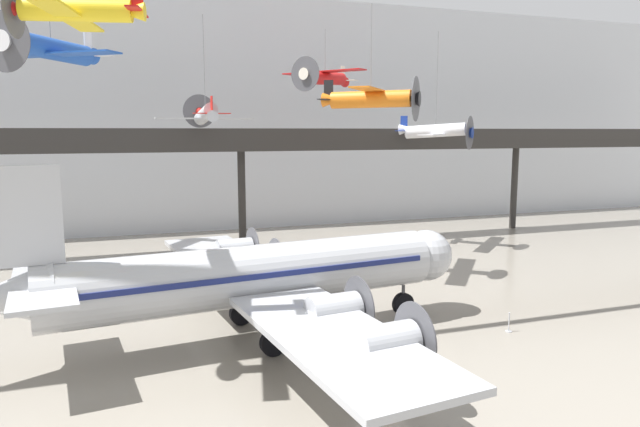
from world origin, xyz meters
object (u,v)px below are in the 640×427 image
at_px(suspended_plane_white_twin, 436,131).
at_px(suspended_plane_yellow_lowwing, 76,11).
at_px(stanchion_barrier, 509,326).
at_px(airliner_silver_main, 249,277).
at_px(suspended_plane_orange_highwing, 371,98).
at_px(suspended_plane_red_highwing, 325,78).
at_px(suspended_plane_silver_racer, 205,115).
at_px(suspended_plane_blue_trainer, 52,50).

xyz_separation_m(suspended_plane_white_twin, suspended_plane_yellow_lowwing, (-28.48, -20.77, 4.70)).
height_order(suspended_plane_white_twin, stanchion_barrier, suspended_plane_white_twin).
bearing_deg(airliner_silver_main, suspended_plane_yellow_lowwing, -167.86).
xyz_separation_m(suspended_plane_orange_highwing, suspended_plane_red_highwing, (0.43, 10.96, 2.41)).
bearing_deg(stanchion_barrier, airliner_silver_main, 166.00).
bearing_deg(stanchion_barrier, suspended_plane_silver_racer, 120.98).
relative_size(airliner_silver_main, suspended_plane_blue_trainer, 3.32).
distance_m(airliner_silver_main, suspended_plane_orange_highwing, 18.16).
bearing_deg(suspended_plane_yellow_lowwing, suspended_plane_red_highwing, -116.00).
relative_size(airliner_silver_main, suspended_plane_red_highwing, 3.91).
relative_size(suspended_plane_yellow_lowwing, stanchion_barrier, 5.96).
bearing_deg(suspended_plane_orange_highwing, suspended_plane_silver_racer, -175.99).
bearing_deg(stanchion_barrier, suspended_plane_orange_highwing, 98.46).
bearing_deg(suspended_plane_white_twin, suspended_plane_blue_trainer, -121.75).
bearing_deg(suspended_plane_yellow_lowwing, suspended_plane_white_twin, -131.54).
relative_size(suspended_plane_white_twin, stanchion_barrier, 9.64).
bearing_deg(airliner_silver_main, suspended_plane_white_twin, 33.97).
bearing_deg(suspended_plane_white_twin, suspended_plane_yellow_lowwing, -97.19).
bearing_deg(stanchion_barrier, suspended_plane_blue_trainer, 146.22).
relative_size(suspended_plane_silver_racer, suspended_plane_yellow_lowwing, 1.33).
xyz_separation_m(suspended_plane_orange_highwing, stanchion_barrier, (2.06, -13.83, -12.62)).
height_order(airliner_silver_main, suspended_plane_white_twin, suspended_plane_white_twin).
bearing_deg(suspended_plane_orange_highwing, suspended_plane_red_highwing, 126.61).
xyz_separation_m(airliner_silver_main, suspended_plane_red_highwing, (11.72, 21.46, 12.02)).
xyz_separation_m(suspended_plane_orange_highwing, suspended_plane_yellow_lowwing, (-18.50, -12.96, 2.38)).
relative_size(suspended_plane_white_twin, suspended_plane_silver_racer, 1.22).
relative_size(suspended_plane_orange_highwing, suspended_plane_red_highwing, 1.11).
distance_m(suspended_plane_silver_racer, suspended_plane_red_highwing, 12.20).
relative_size(suspended_plane_white_twin, suspended_plane_red_highwing, 1.41).
distance_m(airliner_silver_main, stanchion_barrier, 14.08).
xyz_separation_m(airliner_silver_main, stanchion_barrier, (13.35, -3.33, -3.01)).
relative_size(suspended_plane_silver_racer, stanchion_barrier, 7.93).
bearing_deg(suspended_plane_blue_trainer, suspended_plane_white_twin, 136.76).
height_order(suspended_plane_red_highwing, stanchion_barrier, suspended_plane_red_highwing).
bearing_deg(suspended_plane_blue_trainer, suspended_plane_silver_racer, 155.77).
bearing_deg(suspended_plane_red_highwing, stanchion_barrier, 57.29).
bearing_deg(suspended_plane_silver_racer, airliner_silver_main, 176.49).
distance_m(suspended_plane_red_highwing, suspended_plane_yellow_lowwing, 30.51).
bearing_deg(suspended_plane_yellow_lowwing, suspended_plane_blue_trainer, -68.35).
xyz_separation_m(suspended_plane_white_twin, suspended_plane_blue_trainer, (-30.85, -6.30, 4.99)).
bearing_deg(suspended_plane_blue_trainer, suspended_plane_yellow_lowwing, 44.51).
height_order(airliner_silver_main, suspended_plane_red_highwing, suspended_plane_red_highwing).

